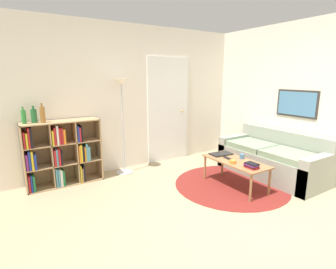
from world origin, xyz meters
The scene contains 16 objects.
ground_plane centered at (0.00, 0.00, 0.00)m, with size 14.00×14.00×0.00m, color tan.
wall_back centered at (0.03, 2.72, 1.29)m, with size 7.27×0.11×2.60m.
wall_right centered at (2.16, 1.34, 1.30)m, with size 0.08×5.70×2.60m.
rug centered at (0.83, 1.04, 0.00)m, with size 1.78×1.78×0.01m.
bookshelf centered at (-1.44, 2.51, 0.51)m, with size 1.14×0.34×1.03m.
floor_lamp centered at (-0.40, 2.46, 1.30)m, with size 0.29×0.29×1.66m.
couch centered at (1.77, 0.98, 0.28)m, with size 0.81×1.78×0.76m.
coffee_table centered at (0.82, 0.97, 0.38)m, with size 0.48×1.05×0.43m.
laptop centered at (0.85, 1.33, 0.44)m, with size 0.37×0.25×0.02m.
bowl centered at (0.69, 0.90, 0.45)m, with size 0.10×0.10×0.05m.
book_stack_on_table centered at (0.76, 0.61, 0.47)m, with size 0.14×0.19×0.08m.
cup centered at (0.97, 0.98, 0.47)m, with size 0.07×0.07×0.08m.
remote centered at (0.78, 1.10, 0.44)m, with size 0.07×0.17×0.02m.
bottle_left centered at (-1.89, 2.53, 1.13)m, with size 0.07×0.07×0.25m.
bottle_middle centered at (-1.75, 2.53, 1.13)m, with size 0.08×0.08×0.25m.
bottle_right centered at (-1.64, 2.48, 1.15)m, with size 0.07×0.07×0.29m.
Camera 1 is at (-2.11, -1.74, 1.70)m, focal length 28.00 mm.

